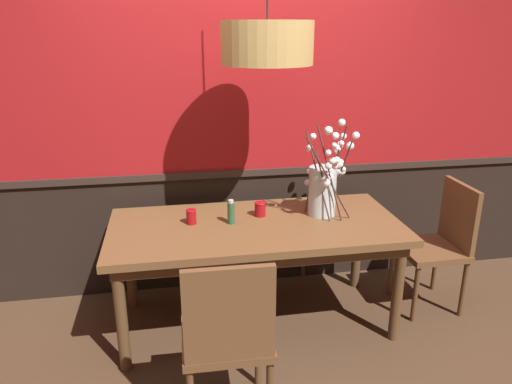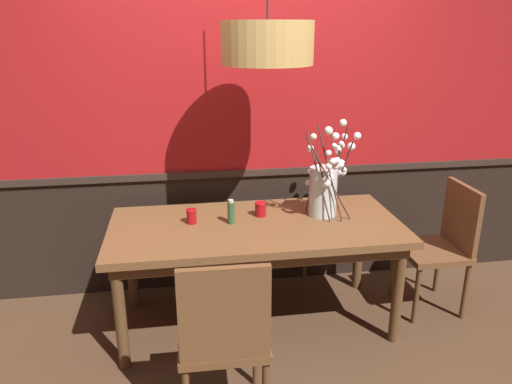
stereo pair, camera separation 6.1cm
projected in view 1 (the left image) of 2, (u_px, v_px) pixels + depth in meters
ground_plane at (256, 321)px, 3.42m from camera, size 24.00×24.00×0.00m
back_wall at (241, 113)px, 3.57m from camera, size 5.09×0.14×2.75m
dining_table at (256, 235)px, 3.21m from camera, size 1.90×0.89×0.74m
chair_far_side_right at (277, 210)px, 4.09m from camera, size 0.45×0.44×0.89m
chair_head_east_end at (441, 240)px, 3.48m from camera, size 0.43×0.44×0.93m
chair_far_side_left at (203, 211)px, 4.00m from camera, size 0.42×0.40×0.93m
chair_near_side_left at (227, 335)px, 2.37m from camera, size 0.46×0.43×0.97m
vase_with_blossoms at (324, 187)px, 3.27m from camera, size 0.44×0.47×0.65m
candle_holder_nearer_center at (260, 209)px, 3.29m from camera, size 0.08×0.08×0.10m
candle_holder_nearer_edge at (191, 217)px, 3.16m from camera, size 0.07×0.07×0.10m
condiment_bottle at (231, 212)px, 3.16m from camera, size 0.05×0.05×0.16m
pendant_lamp at (267, 43)px, 2.84m from camera, size 0.55×0.55×1.00m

